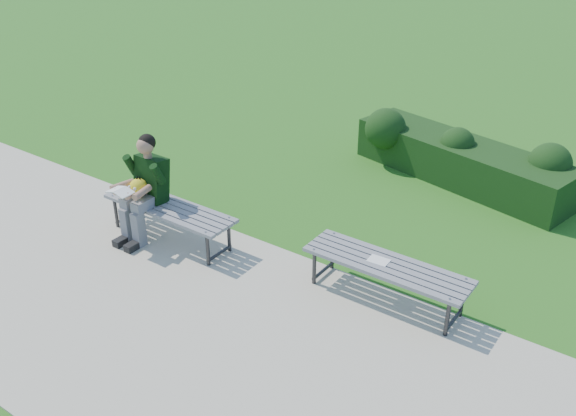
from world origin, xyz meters
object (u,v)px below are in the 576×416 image
object	(u,v)px
bench_left	(169,210)
hedge	(459,157)
bench_right	(387,268)
paper_sheet	(379,260)
seated_boy	(144,185)

from	to	relation	value
bench_left	hedge	bearing A→B (deg)	58.69
hedge	bench_right	size ratio (longest dim) A/B	1.91
bench_right	paper_sheet	distance (m)	0.12
hedge	bench_right	world-z (taller)	hedge
hedge	bench_left	size ratio (longest dim) A/B	1.91
bench_left	bench_right	xyz separation A→B (m)	(2.77, 0.40, 0.00)
bench_left	paper_sheet	world-z (taller)	bench_left
bench_right	seated_boy	world-z (taller)	seated_boy
hedge	paper_sheet	size ratio (longest dim) A/B	15.12
bench_right	seated_boy	distance (m)	3.12
bench_right	bench_left	bearing A→B (deg)	-171.75
bench_left	paper_sheet	size ratio (longest dim) A/B	7.93
bench_left	bench_right	bearing A→B (deg)	8.25
bench_left	bench_right	distance (m)	2.79
bench_left	seated_boy	distance (m)	0.43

